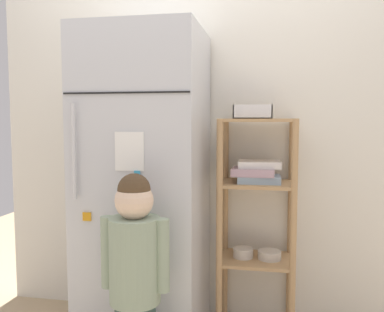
# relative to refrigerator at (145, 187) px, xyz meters

# --- Properties ---
(kitchen_wall_back) EXTENTS (2.66, 0.03, 2.25)m
(kitchen_wall_back) POSITION_rel_refrigerator_xyz_m (0.27, 0.34, 0.25)
(kitchen_wall_back) COLOR silver
(kitchen_wall_back) RESTS_ON ground
(refrigerator) EXTENTS (0.66, 0.65, 1.75)m
(refrigerator) POSITION_rel_refrigerator_xyz_m (0.00, 0.00, 0.00)
(refrigerator) COLOR silver
(refrigerator) RESTS_ON ground
(child_standing) EXTENTS (0.33, 0.24, 1.01)m
(child_standing) POSITION_rel_refrigerator_xyz_m (0.09, -0.46, -0.26)
(child_standing) COLOR #375148
(child_standing) RESTS_ON ground
(pantry_shelf_unit) EXTENTS (0.43, 0.34, 1.26)m
(pantry_shelf_unit) POSITION_rel_refrigerator_xyz_m (0.63, 0.14, -0.09)
(pantry_shelf_unit) COLOR tan
(pantry_shelf_unit) RESTS_ON ground
(fruit_bin) EXTENTS (0.22, 0.16, 0.08)m
(fruit_bin) POSITION_rel_refrigerator_xyz_m (0.60, 0.16, 0.42)
(fruit_bin) COLOR white
(fruit_bin) RESTS_ON pantry_shelf_unit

